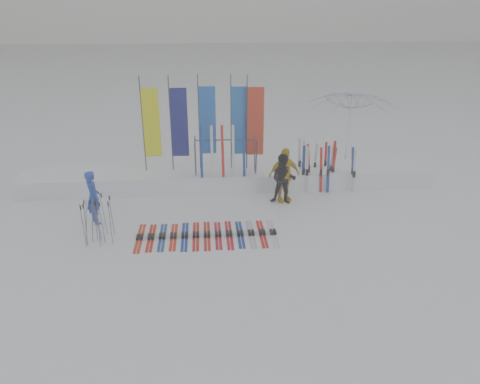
{
  "coord_description": "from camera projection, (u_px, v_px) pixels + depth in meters",
  "views": [
    {
      "loc": [
        -0.77,
        -10.57,
        6.09
      ],
      "look_at": [
        0.2,
        1.6,
        1.0
      ],
      "focal_mm": 35.0,
      "sensor_mm": 36.0,
      "label": 1
    }
  ],
  "objects": [
    {
      "name": "ski_rack",
      "position": [
        225.0,
        151.0,
        15.45
      ],
      "size": [
        2.04,
        0.8,
        1.23
      ],
      "color": "#383A3F",
      "rests_on": "ground"
    },
    {
      "name": "ground",
      "position": [
        237.0,
        251.0,
        12.12
      ],
      "size": [
        120.0,
        120.0,
        0.0
      ],
      "primitive_type": "plane",
      "color": "white",
      "rests_on": "ground"
    },
    {
      "name": "feather_flags",
      "position": [
        206.0,
        122.0,
        15.6
      ],
      "size": [
        4.04,
        0.29,
        3.2
      ],
      "color": "#383A3F",
      "rests_on": "ground"
    },
    {
      "name": "person_blue",
      "position": [
        93.0,
        197.0,
        13.37
      ],
      "size": [
        0.62,
        0.7,
        1.6
      ],
      "primitive_type": "imported",
      "rotation": [
        0.0,
        0.0,
        2.08
      ],
      "color": "#1C38A6",
      "rests_on": "ground"
    },
    {
      "name": "upright_skis",
      "position": [
        322.0,
        167.0,
        15.84
      ],
      "size": [
        1.76,
        1.14,
        1.67
      ],
      "color": "red",
      "rests_on": "ground"
    },
    {
      "name": "snow_bank",
      "position": [
        227.0,
        178.0,
        16.24
      ],
      "size": [
        14.0,
        1.6,
        0.6
      ],
      "primitive_type": "cube",
      "color": "white",
      "rests_on": "ground"
    },
    {
      "name": "person_yellow",
      "position": [
        284.0,
        175.0,
        14.81
      ],
      "size": [
        1.12,
        0.68,
        1.78
      ],
      "primitive_type": "imported",
      "rotation": [
        0.0,
        0.0,
        0.25
      ],
      "color": "gold",
      "rests_on": "ground"
    },
    {
      "name": "person_black",
      "position": [
        284.0,
        179.0,
        14.68
      ],
      "size": [
        0.93,
        0.81,
        1.62
      ],
      "primitive_type": "imported",
      "rotation": [
        0.0,
        0.0,
        -0.28
      ],
      "color": "black",
      "rests_on": "ground"
    },
    {
      "name": "ski_row",
      "position": [
        207.0,
        235.0,
        12.89
      ],
      "size": [
        3.84,
        1.69,
        0.07
      ],
      "color": "red",
      "rests_on": "ground"
    },
    {
      "name": "tent_canopy",
      "position": [
        349.0,
        130.0,
        17.46
      ],
      "size": [
        3.28,
        3.34,
        2.99
      ],
      "primitive_type": "imported",
      "rotation": [
        0.0,
        0.0,
        0.01
      ],
      "color": "white",
      "rests_on": "ground"
    },
    {
      "name": "pole_cluster",
      "position": [
        97.0,
        221.0,
        12.39
      ],
      "size": [
        0.76,
        0.91,
        1.25
      ],
      "color": "#595B60",
      "rests_on": "ground"
    }
  ]
}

